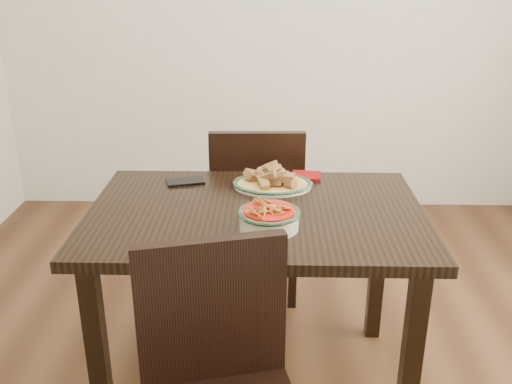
{
  "coord_description": "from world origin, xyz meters",
  "views": [
    {
      "loc": [
        -0.02,
        -1.93,
        1.57
      ],
      "look_at": [
        -0.07,
        -0.05,
        0.81
      ],
      "focal_mm": 40.0,
      "sensor_mm": 36.0,
      "label": 1
    }
  ],
  "objects_px": {
    "fish_plate": "(273,176)",
    "smartphone": "(185,182)",
    "noodle_bowl": "(269,216)",
    "dining_table": "(256,235)",
    "chair_far": "(257,206)"
  },
  "relations": [
    {
      "from": "noodle_bowl",
      "to": "smartphone",
      "type": "relative_size",
      "value": 1.42
    },
    {
      "from": "dining_table",
      "to": "chair_far",
      "type": "xyz_separation_m",
      "value": [
        -0.01,
        0.62,
        -0.15
      ]
    },
    {
      "from": "fish_plate",
      "to": "noodle_bowl",
      "type": "distance_m",
      "value": 0.37
    },
    {
      "from": "chair_far",
      "to": "fish_plate",
      "type": "distance_m",
      "value": 0.5
    },
    {
      "from": "fish_plate",
      "to": "noodle_bowl",
      "type": "relative_size",
      "value": 1.46
    },
    {
      "from": "chair_far",
      "to": "noodle_bowl",
      "type": "bearing_deg",
      "value": 92.43
    },
    {
      "from": "chair_far",
      "to": "dining_table",
      "type": "bearing_deg",
      "value": 89.11
    },
    {
      "from": "dining_table",
      "to": "fish_plate",
      "type": "xyz_separation_m",
      "value": [
        0.06,
        0.22,
        0.14
      ]
    },
    {
      "from": "chair_far",
      "to": "noodle_bowl",
      "type": "xyz_separation_m",
      "value": [
        0.06,
        -0.77,
        0.29
      ]
    },
    {
      "from": "fish_plate",
      "to": "smartphone",
      "type": "height_order",
      "value": "fish_plate"
    },
    {
      "from": "dining_table",
      "to": "smartphone",
      "type": "xyz_separation_m",
      "value": [
        -0.29,
        0.26,
        0.1
      ]
    },
    {
      "from": "dining_table",
      "to": "noodle_bowl",
      "type": "distance_m",
      "value": 0.21
    },
    {
      "from": "dining_table",
      "to": "fish_plate",
      "type": "relative_size",
      "value": 3.94
    },
    {
      "from": "dining_table",
      "to": "smartphone",
      "type": "bearing_deg",
      "value": 137.93
    },
    {
      "from": "fish_plate",
      "to": "noodle_bowl",
      "type": "height_order",
      "value": "fish_plate"
    }
  ]
}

